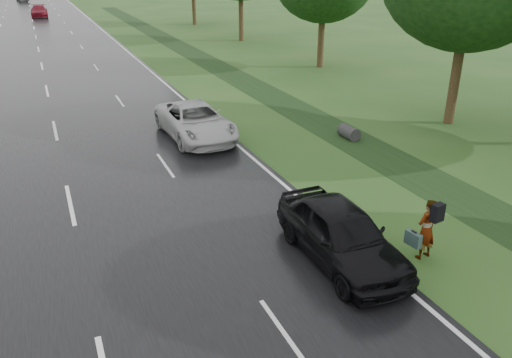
% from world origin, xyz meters
% --- Properties ---
extents(road, '(14.00, 180.00, 0.04)m').
position_xyz_m(road, '(0.00, 45.00, 0.02)').
color(road, black).
rests_on(road, ground).
extents(edge_stripe_east, '(0.12, 180.00, 0.01)m').
position_xyz_m(edge_stripe_east, '(6.75, 45.00, 0.04)').
color(edge_stripe_east, silver).
rests_on(edge_stripe_east, road).
extents(center_line, '(0.12, 180.00, 0.01)m').
position_xyz_m(center_line, '(0.00, 45.00, 0.04)').
color(center_line, silver).
rests_on(center_line, road).
extents(drainage_ditch, '(2.20, 120.00, 0.56)m').
position_xyz_m(drainage_ditch, '(11.50, 18.71, 0.04)').
color(drainage_ditch, black).
rests_on(drainage_ditch, ground).
extents(pedestrian, '(0.79, 0.63, 1.62)m').
position_xyz_m(pedestrian, '(8.04, 1.29, 0.84)').
color(pedestrian, '#A5998C').
rests_on(pedestrian, ground).
extents(white_pickup, '(2.58, 5.26, 1.44)m').
position_xyz_m(white_pickup, '(5.50, 12.59, 0.76)').
color(white_pickup, '#B9B9B9').
rests_on(white_pickup, road).
extents(dark_sedan, '(1.82, 4.43, 1.51)m').
position_xyz_m(dark_sedan, '(6.00, 2.00, 0.79)').
color(dark_sedan, black).
rests_on(dark_sedan, road).
extents(far_car_red, '(2.20, 5.17, 1.49)m').
position_xyz_m(far_car_red, '(1.00, 67.97, 0.78)').
color(far_car_red, maroon).
rests_on(far_car_red, road).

